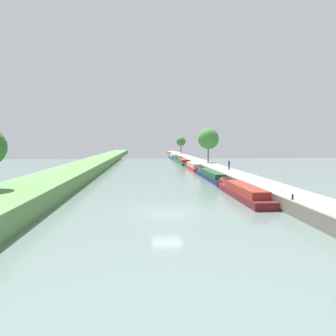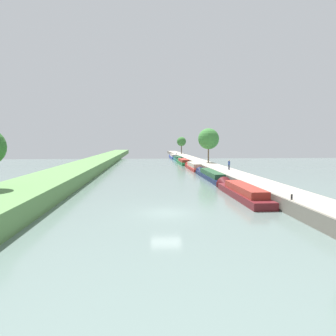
{
  "view_description": "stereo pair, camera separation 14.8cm",
  "coord_description": "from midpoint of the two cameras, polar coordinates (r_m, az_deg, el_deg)",
  "views": [
    {
      "loc": [
        -1.86,
        -24.52,
        5.86
      ],
      "look_at": [
        2.53,
        31.16,
        1.0
      ],
      "focal_mm": 32.47,
      "sensor_mm": 36.0,
      "label": 1
    },
    {
      "loc": [
        -1.71,
        -24.53,
        5.86
      ],
      "look_at": [
        2.53,
        31.16,
        1.0
      ],
      "focal_mm": 32.47,
      "sensor_mm": 36.0,
      "label": 2
    }
  ],
  "objects": [
    {
      "name": "ground_plane",
      "position": [
        25.28,
        -0.34,
        -8.43
      ],
      "size": [
        160.0,
        160.0,
        0.0
      ],
      "primitive_type": "plane",
      "color": "slate"
    },
    {
      "name": "left_grassy_bank",
      "position": [
        27.51,
        -29.13,
        -6.1
      ],
      "size": [
        6.59,
        260.0,
        1.75
      ],
      "color": "#5B894C",
      "rests_on": "ground_plane"
    },
    {
      "name": "right_towpath",
      "position": [
        28.56,
        24.27,
        -6.15
      ],
      "size": [
        3.88,
        260.0,
        1.13
      ],
      "color": "#A89E8E",
      "rests_on": "ground_plane"
    },
    {
      "name": "stone_quay",
      "position": [
        27.62,
        20.49,
        -6.34
      ],
      "size": [
        0.25,
        260.0,
        1.18
      ],
      "color": "#6B665B",
      "rests_on": "ground_plane"
    },
    {
      "name": "narrowboat_maroon",
      "position": [
        33.46,
        13.37,
        -4.25
      ],
      "size": [
        2.15,
        13.78,
        2.09
      ],
      "color": "maroon",
      "rests_on": "ground_plane"
    },
    {
      "name": "narrowboat_navy",
      "position": [
        48.68,
        7.76,
        -1.32
      ],
      "size": [
        1.86,
        16.84,
        1.94
      ],
      "color": "#141E42",
      "rests_on": "ground_plane"
    },
    {
      "name": "narrowboat_red",
      "position": [
        64.94,
        4.65,
        0.3
      ],
      "size": [
        1.89,
        13.7,
        2.05
      ],
      "color": "maroon",
      "rests_on": "ground_plane"
    },
    {
      "name": "narrowboat_green",
      "position": [
        80.41,
        2.69,
        1.18
      ],
      "size": [
        2.16,
        14.3,
        2.05
      ],
      "color": "#1E6033",
      "rests_on": "ground_plane"
    },
    {
      "name": "narrowboat_teal",
      "position": [
        93.78,
        1.74,
        1.74
      ],
      "size": [
        2.05,
        11.57,
        2.05
      ],
      "color": "#195B60",
      "rests_on": "ground_plane"
    },
    {
      "name": "narrowboat_blue",
      "position": [
        108.0,
        0.86,
        2.18
      ],
      "size": [
        2.05,
        14.4,
        2.13
      ],
      "color": "#283D93",
      "rests_on": "ground_plane"
    },
    {
      "name": "tree_rightbank_midnear",
      "position": [
        70.09,
        7.53,
        5.45
      ],
      "size": [
        4.76,
        4.76,
        7.75
      ],
      "color": "brown",
      "rests_on": "right_towpath"
    },
    {
      "name": "tree_rightbank_midfar",
      "position": [
        119.63,
        2.43,
        4.98
      ],
      "size": [
        3.59,
        3.59,
        6.57
      ],
      "color": "#4C3828",
      "rests_on": "right_towpath"
    },
    {
      "name": "person_walking",
      "position": [
        52.35,
        11.32,
        0.66
      ],
      "size": [
        0.34,
        0.34,
        1.66
      ],
      "color": "#282D42",
      "rests_on": "right_towpath"
    },
    {
      "name": "mooring_bollard_near",
      "position": [
        26.86,
        22.2,
        -5.05
      ],
      "size": [
        0.16,
        0.16,
        0.45
      ],
      "color": "black",
      "rests_on": "right_towpath"
    },
    {
      "name": "mooring_bollard_far",
      "position": [
        114.9,
        1.49,
        2.73
      ],
      "size": [
        0.16,
        0.16,
        0.45
      ],
      "color": "black",
      "rests_on": "right_towpath"
    }
  ]
}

